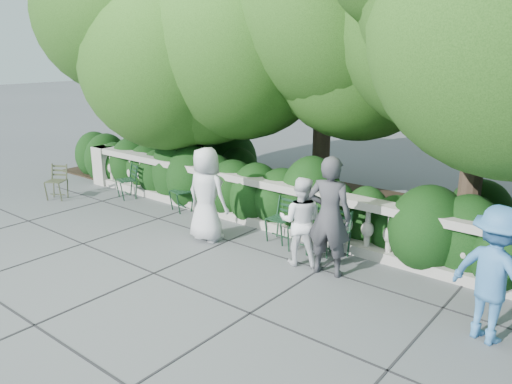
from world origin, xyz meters
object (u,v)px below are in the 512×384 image
Objects in this scene: chair_e at (316,257)px; person_businessman at (207,194)px; person_older_blue at (495,275)px; chair_b at (176,212)px; chair_d at (275,244)px; chair_a at (122,199)px; chair_weathered at (55,201)px; person_woman_grey at (329,216)px; chair_c at (298,254)px; chair_f at (330,259)px; person_casual_man at (301,221)px.

chair_e is 2.31m from person_businessman.
chair_b is at bearing 9.26° from person_older_blue.
person_older_blue is at bearing -9.44° from chair_d.
chair_d and chair_e have the same top height.
chair_a is 1.55m from chair_weathered.
person_woman_grey reaches higher than person_older_blue.
person_older_blue reaches higher than chair_a.
chair_c is 0.58m from chair_f.
chair_a is at bearing -178.33° from chair_f.
chair_d is 4.10m from person_older_blue.
chair_c is at bearing -7.75° from chair_d.
person_businessman is at bearing -23.60° from chair_weathered.
chair_c is at bearing -20.82° from chair_weathered.
person_older_blue reaches higher than chair_e.
chair_weathered is at bearing 19.06° from person_older_blue.
chair_weathered is 4.65m from person_businessman.
chair_f is 0.93m from person_casual_man.
person_woman_grey is 0.60m from person_casual_man.
person_older_blue is at bearing -21.96° from chair_c.
chair_weathered is 0.48× the size of person_businessman.
person_older_blue is (8.46, -0.82, 0.86)m from chair_a.
person_older_blue is at bearing 7.37° from chair_b.
person_businessman is (-2.28, -0.64, 0.88)m from chair_f.
chair_a is at bearing 11.94° from person_older_blue.
chair_weathered is 7.15m from person_woman_grey.
chair_c is 1.00× the size of chair_weathered.
chair_f and chair_weathered have the same top height.
person_woman_grey is 1.12× the size of person_older_blue.
person_woman_grey is at bearing -179.52° from person_businessman.
chair_c is at bearing 18.10° from chair_a.
person_older_blue is at bearing -28.38° from chair_weathered.
chair_f is (3.96, -0.09, 0.00)m from chair_b.
chair_d is 1.16m from chair_f.
person_older_blue is (2.99, -0.81, 0.86)m from chair_e.
chair_f is 0.49× the size of person_older_blue.
chair_a is 1.00× the size of chair_c.
person_casual_man reaches higher than chair_c.
chair_f is (0.23, 0.06, 0.00)m from chair_e.
chair_a is at bearing -15.41° from person_woman_grey.
chair_c is (3.39, -0.23, 0.00)m from chair_b.
person_older_blue is at bearing 174.68° from person_businessman.
chair_f is 0.48× the size of person_businessman.
chair_c and chair_weathered have the same top height.
person_older_blue reaches higher than chair_c.
chair_a is at bearing -176.75° from chair_d.
chair_e is 0.49× the size of person_older_blue.
person_woman_grey is at bearing -58.84° from chair_e.
chair_d is at bearing -153.97° from person_businessman.
person_casual_man is at bearing 14.76° from chair_a.
chair_d is at bearing -177.72° from chair_f.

